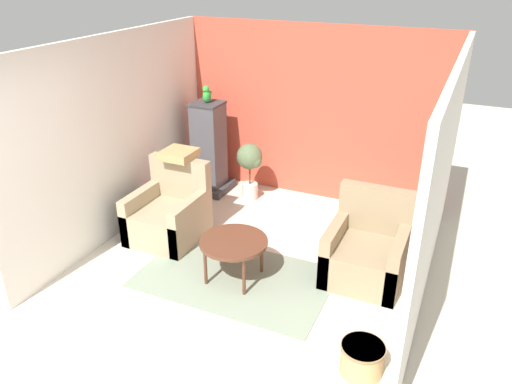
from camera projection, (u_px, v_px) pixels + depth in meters
The scene contains 13 objects.
ground_plane at pixel (165, 367), 4.26m from camera, with size 20.00×20.00×0.00m, color beige.
wall_back_accent at pixel (313, 114), 6.87m from camera, with size 3.75×0.06×2.41m.
wall_left at pixel (116, 138), 5.98m from camera, with size 0.06×3.77×2.41m.
wall_right at pixel (438, 192), 4.60m from camera, with size 0.06×3.77×2.41m.
area_rug at pixel (234, 278), 5.43m from camera, with size 2.06×1.26×0.01m.
coffee_table at pixel (234, 244), 5.25m from camera, with size 0.72×0.72×0.48m.
armchair_left at pixel (169, 215), 6.12m from camera, with size 0.80×0.84×0.94m.
armchair_right at pixel (366, 253), 5.35m from camera, with size 0.80×0.84×0.94m.
birdcage at pixel (209, 151), 7.23m from camera, with size 0.57×0.57×1.33m.
parrot at pixel (207, 95), 6.87m from camera, with size 0.11×0.20×0.24m.
potted_plant at pixel (249, 163), 6.99m from camera, with size 0.40×0.36×0.83m.
wicker_basket at pixel (362, 358), 4.16m from camera, with size 0.38×0.38×0.27m.
throw_pillow at pixel (179, 154), 6.07m from camera, with size 0.39×0.39×0.10m.
Camera 1 is at (2.02, -2.60, 3.18)m, focal length 35.00 mm.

